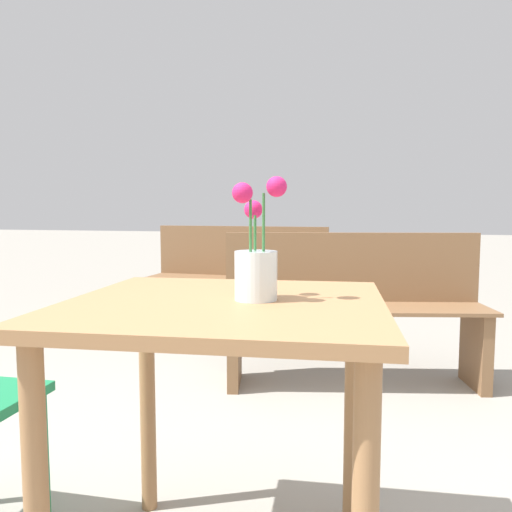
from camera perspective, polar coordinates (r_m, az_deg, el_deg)
name	(u,v)px	position (r m, az deg, el deg)	size (l,w,h in m)	color
table_front	(225,351)	(1.27, -3.53, -10.80)	(0.83, 0.79, 0.76)	#9E7047
flower_vase	(256,266)	(1.22, 0.04, -1.13)	(0.13, 0.14, 0.30)	silver
bench_near	(238,277)	(3.96, -2.11, -2.40)	(1.42, 0.42, 0.85)	brown
bench_middle	(353,303)	(2.89, 11.04, -5.33)	(1.50, 0.65, 0.85)	brown
bicycle	(227,258)	(6.69, -3.33, -0.20)	(1.32, 0.95, 0.75)	black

